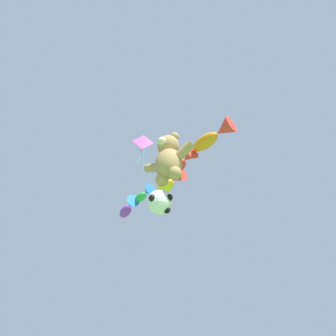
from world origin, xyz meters
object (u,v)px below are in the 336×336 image
teddy_bear_kite (168,158)px  soccer_ball_kite (160,202)px  fish_kite_crimson (183,162)px  fish_kite_emerald (144,194)px  fish_kite_tangerine (214,136)px  diamond_kite (143,145)px  fish_kite_violet (128,208)px  fish_kite_goldfin (170,182)px

teddy_bear_kite → soccer_ball_kite: bearing=155.0°
fish_kite_crimson → fish_kite_emerald: size_ratio=1.14×
fish_kite_tangerine → diamond_kite: 4.34m
fish_kite_crimson → fish_kite_violet: 6.02m
teddy_bear_kite → diamond_kite: bearing=158.1°
teddy_bear_kite → fish_kite_crimson: 3.74m
fish_kite_tangerine → fish_kite_violet: 8.34m
soccer_ball_kite → fish_kite_goldfin: bearing=121.5°
soccer_ball_kite → fish_kite_emerald: bearing=141.8°
fish_kite_emerald → soccer_ball_kite: bearing=-38.2°
fish_kite_crimson → diamond_kite: bearing=-138.4°
soccer_ball_kite → teddy_bear_kite: bearing=-25.0°
fish_kite_emerald → fish_kite_violet: fish_kite_emerald is taller
fish_kite_tangerine → fish_kite_violet: fish_kite_tangerine is taller
fish_kite_emerald → diamond_kite: 3.70m
teddy_bear_kite → diamond_kite: diamond_kite is taller
fish_kite_crimson → fish_kite_goldfin: fish_kite_crimson is taller
soccer_ball_kite → fish_kite_tangerine: (1.84, 1.99, 4.29)m
fish_kite_violet → diamond_kite: diamond_kite is taller
fish_kite_crimson → fish_kite_violet: bearing=166.2°
soccer_ball_kite → fish_kite_crimson: size_ratio=0.47×
soccer_ball_kite → fish_kite_tangerine: bearing=47.2°
teddy_bear_kite → soccer_ball_kite: (-0.59, 0.27, -1.71)m
fish_kite_tangerine → diamond_kite: bearing=-164.3°
teddy_bear_kite → fish_kite_goldfin: bearing=126.2°
fish_kite_crimson → fish_kite_goldfin: (-1.54, 0.84, -0.19)m
fish_kite_goldfin → fish_kite_emerald: 2.54m
diamond_kite → fish_kite_tangerine: bearing=15.7°
soccer_ball_kite → fish_kite_crimson: fish_kite_crimson is taller
fish_kite_tangerine → fish_kite_goldfin: (-3.82, 1.26, -0.37)m
fish_kite_emerald → diamond_kite: bearing=-49.6°
diamond_kite → fish_kite_emerald: bearing=130.4°
fish_kite_violet → fish_kite_emerald: bearing=-9.7°
fish_kite_violet → diamond_kite: bearing=-36.2°
teddy_bear_kite → fish_kite_violet: bearing=149.1°
fish_kite_tangerine → diamond_kite: size_ratio=0.79×
teddy_bear_kite → fish_kite_tangerine: (1.25, 2.26, 2.59)m
fish_kite_tangerine → fish_kite_goldfin: bearing=161.8°
fish_kite_violet → teddy_bear_kite: bearing=-30.9°
teddy_bear_kite → fish_kite_emerald: 6.84m
fish_kite_tangerine → fish_kite_crimson: bearing=169.5°
fish_kite_goldfin → soccer_ball_kite: bearing=-58.5°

